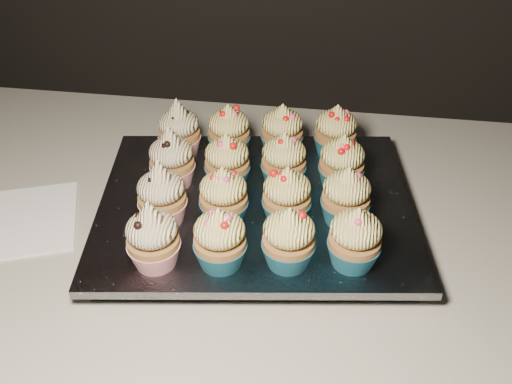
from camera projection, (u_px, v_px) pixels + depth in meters
The scene contains 21 objects.
cabinet at pixel (148, 382), 1.13m from camera, with size 2.40×0.60×0.86m, color black.
worktop at pixel (113, 207), 0.85m from camera, with size 2.44×0.64×0.04m, color beige.
napkin at pixel (21, 221), 0.79m from camera, with size 0.15×0.15×0.00m, color white.
baking_tray at pixel (256, 214), 0.79m from camera, with size 0.39×0.30×0.02m, color black.
foil_lining at pixel (256, 205), 0.78m from camera, with size 0.43×0.33×0.01m, color silver.
cupcake_0 at pixel (153, 238), 0.66m from camera, with size 0.06×0.06×0.10m.
cupcake_1 at pixel (220, 239), 0.66m from camera, with size 0.06×0.06×0.08m.
cupcake_2 at pixel (289, 239), 0.66m from camera, with size 0.06×0.06×0.08m.
cupcake_3 at pixel (355, 239), 0.66m from camera, with size 0.06×0.06×0.08m.
cupcake_4 at pixel (162, 195), 0.72m from camera, with size 0.06×0.06×0.10m.
cupcake_5 at pixel (223, 197), 0.72m from camera, with size 0.06×0.06×0.08m.
cupcake_6 at pixel (287, 197), 0.72m from camera, with size 0.06×0.06×0.08m.
cupcake_7 at pixel (346, 197), 0.72m from camera, with size 0.06×0.06×0.08m.
cupcake_8 at pixel (172, 160), 0.78m from camera, with size 0.06×0.06×0.10m.
cupcake_9 at pixel (227, 162), 0.78m from camera, with size 0.06×0.06×0.08m.
cupcake_10 at pixel (284, 161), 0.79m from camera, with size 0.06×0.06×0.08m.
cupcake_11 at pixel (342, 163), 0.78m from camera, with size 0.06×0.06×0.08m.
cupcake_12 at pixel (179, 131), 0.84m from camera, with size 0.06×0.06×0.10m.
cupcake_13 at pixel (229, 132), 0.85m from camera, with size 0.06×0.06×0.08m.
cupcake_14 at pixel (282, 132), 0.85m from camera, with size 0.06×0.06×0.08m.
cupcake_15 at pixel (335, 132), 0.85m from camera, with size 0.06×0.06×0.08m.
Camera 1 is at (0.31, 1.08, 1.42)m, focal length 40.00 mm.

